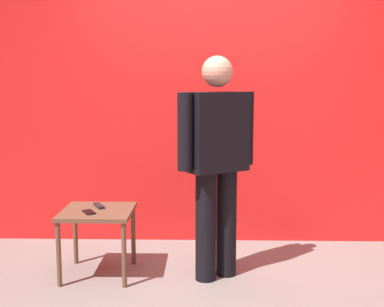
# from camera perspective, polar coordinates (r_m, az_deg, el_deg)

# --- Properties ---
(ground_plane) EXTENTS (12.00, 12.00, 0.00)m
(ground_plane) POSITION_cam_1_polar(r_m,az_deg,el_deg) (3.62, 2.68, -16.53)
(ground_plane) COLOR gray
(back_wall_red) EXTENTS (4.59, 0.12, 3.06)m
(back_wall_red) POSITION_cam_1_polar(r_m,az_deg,el_deg) (4.75, 2.42, 8.33)
(back_wall_red) COLOR red
(back_wall_red) RESTS_ON ground_plane
(standing_person) EXTENTS (0.62, 0.46, 1.70)m
(standing_person) POSITION_cam_1_polar(r_m,az_deg,el_deg) (3.81, 2.80, -0.31)
(standing_person) COLOR black
(standing_person) RESTS_ON ground_plane
(side_table) EXTENTS (0.54, 0.54, 0.52)m
(side_table) POSITION_cam_1_polar(r_m,az_deg,el_deg) (4.03, -10.62, -7.29)
(side_table) COLOR brown
(side_table) RESTS_ON ground_plane
(cell_phone) EXTENTS (0.13, 0.16, 0.01)m
(cell_phone) POSITION_cam_1_polar(r_m,az_deg,el_deg) (3.93, -11.57, -6.50)
(cell_phone) COLOR black
(cell_phone) RESTS_ON side_table
(tv_remote) EXTENTS (0.12, 0.17, 0.02)m
(tv_remote) POSITION_cam_1_polar(r_m,az_deg,el_deg) (4.10, -10.46, -5.82)
(tv_remote) COLOR black
(tv_remote) RESTS_ON side_table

